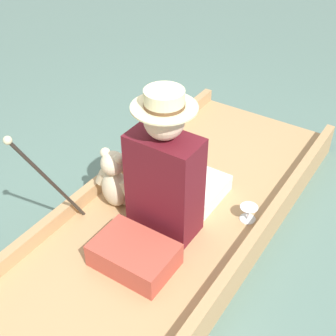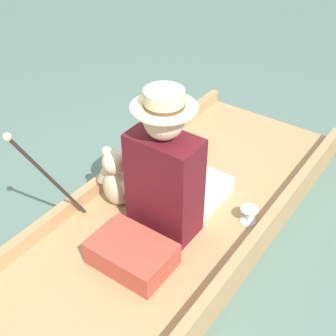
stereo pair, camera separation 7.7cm
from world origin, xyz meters
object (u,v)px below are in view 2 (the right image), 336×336
at_px(wine_glass, 249,213).
at_px(walking_cane, 44,172).
at_px(teddy_bear, 116,179).
at_px(seated_person, 170,174).

height_order(wine_glass, walking_cane, walking_cane).
xyz_separation_m(wine_glass, walking_cane, (-0.88, -0.76, 0.40)).
bearing_deg(wine_glass, teddy_bear, -156.91).
relative_size(teddy_bear, wine_glass, 3.79).
bearing_deg(wine_glass, walking_cane, -139.15).
bearing_deg(seated_person, wine_glass, 32.74).
xyz_separation_m(seated_person, teddy_bear, (-0.37, -0.06, -0.16)).
distance_m(teddy_bear, wine_glass, 0.84).
height_order(teddy_bear, walking_cane, walking_cane).
distance_m(seated_person, walking_cane, 0.70).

